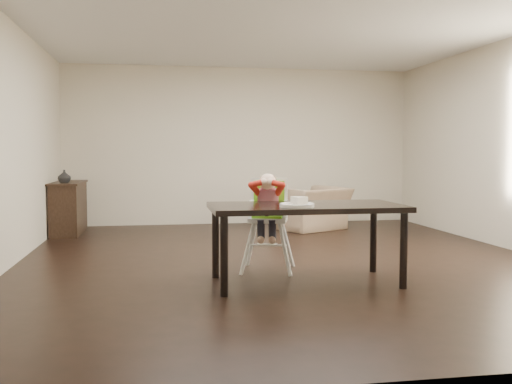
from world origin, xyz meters
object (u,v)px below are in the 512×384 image
dining_table (306,213)px  armchair (311,201)px  sideboard (69,207)px  high_chair (268,202)px

dining_table → armchair: (1.05, 3.64, -0.22)m
dining_table → sideboard: size_ratio=1.43×
high_chair → sideboard: bearing=144.3°
high_chair → sideboard: 4.07m
armchair → dining_table: bearing=47.2°
dining_table → sideboard: bearing=125.3°
dining_table → sideboard: (-2.73, 3.85, -0.27)m
high_chair → sideboard: (-2.49, 3.20, -0.32)m
dining_table → high_chair: bearing=110.3°
armchair → sideboard: size_ratio=0.83×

